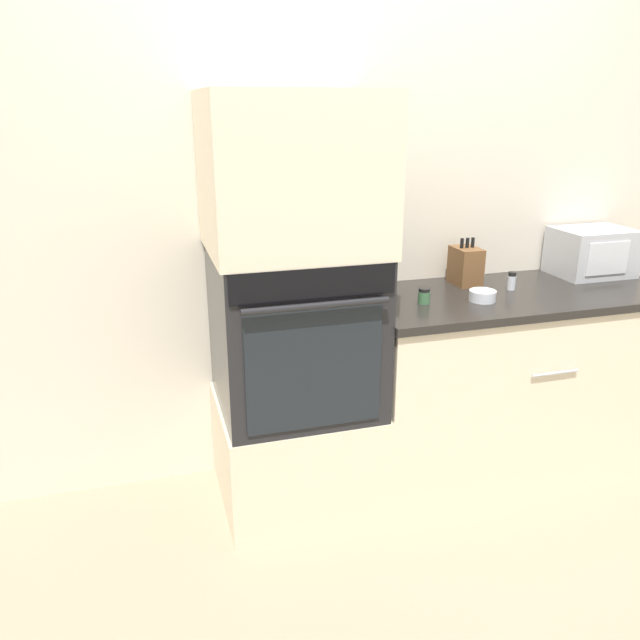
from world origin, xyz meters
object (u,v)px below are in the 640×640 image
(wall_oven, at_px, (295,329))
(condiment_jar_mid, at_px, (512,281))
(condiment_jar_near, at_px, (424,296))
(microwave, at_px, (592,252))
(bowl, at_px, (482,296))
(knife_block, at_px, (466,266))

(wall_oven, relative_size, condiment_jar_mid, 8.05)
(condiment_jar_near, bearing_deg, condiment_jar_mid, 9.24)
(microwave, bearing_deg, wall_oven, -174.16)
(bowl, bearing_deg, knife_block, 77.79)
(bowl, bearing_deg, condiment_jar_near, 171.31)
(wall_oven, bearing_deg, condiment_jar_mid, 1.81)
(condiment_jar_mid, bearing_deg, knife_block, 137.70)
(knife_block, bearing_deg, condiment_jar_near, -144.80)
(microwave, bearing_deg, knife_block, 178.47)
(wall_oven, distance_m, microwave, 1.54)
(microwave, distance_m, condiment_jar_near, 1.00)
(knife_block, relative_size, bowl, 1.91)
(microwave, relative_size, condiment_jar_near, 5.55)
(knife_block, distance_m, condiment_jar_near, 0.38)
(bowl, bearing_deg, wall_oven, 174.14)
(knife_block, relative_size, condiment_jar_mid, 2.65)
(knife_block, distance_m, condiment_jar_mid, 0.22)
(condiment_jar_mid, bearing_deg, bowl, -151.63)
(knife_block, bearing_deg, microwave, -1.53)
(bowl, height_order, condiment_jar_near, condiment_jar_near)
(wall_oven, distance_m, condiment_jar_near, 0.56)
(microwave, relative_size, knife_block, 1.66)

